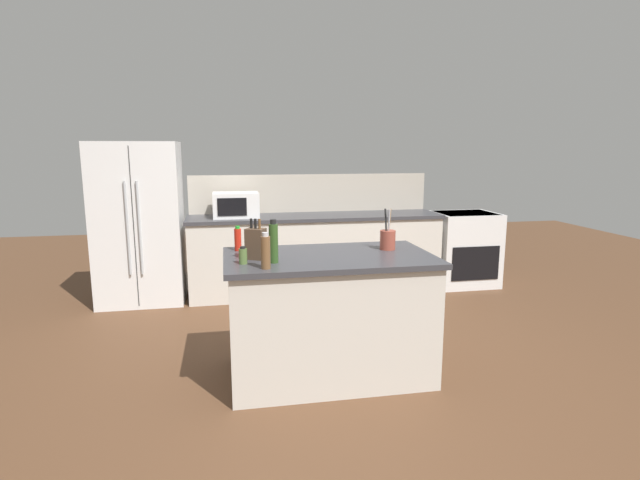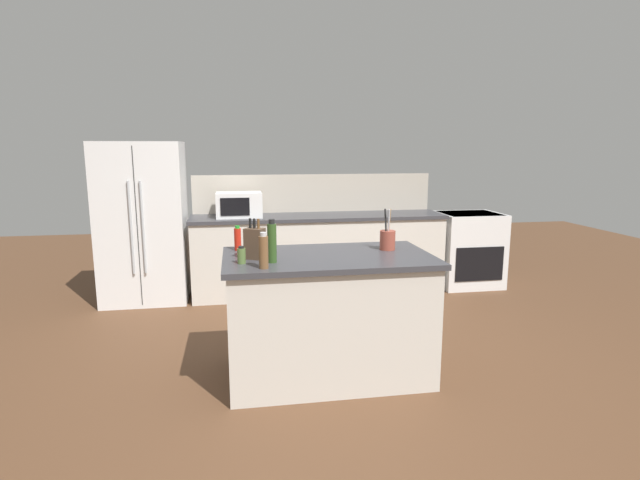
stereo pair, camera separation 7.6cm
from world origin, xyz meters
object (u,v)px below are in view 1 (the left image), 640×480
Objects in this scene: utensil_crock at (388,239)px; microwave at (236,205)px; range_oven at (464,248)px; olive_oil_bottle at (274,242)px; knife_block at (256,243)px; hot_sauce_bottle at (238,239)px; spice_jar_oregano at (243,256)px; pepper_grinder at (266,252)px; refrigerator at (139,223)px.

microwave is at bearing 118.22° from utensil_crock.
range_oven is 3.59m from olive_oil_bottle.
knife_block is at bearing 128.60° from olive_oil_bottle.
olive_oil_bottle reaches higher than hot_sauce_bottle.
utensil_crock is at bearing 37.25° from knife_block.
utensil_crock reaches higher than spice_jar_oregano.
microwave reaches higher than spice_jar_oregano.
spice_jar_oregano is (-0.10, -0.14, -0.06)m from knife_block.
pepper_grinder is 0.18m from olive_oil_bottle.
hot_sauce_bottle is at bearing -62.05° from refrigerator.
olive_oil_bottle is at bearing -85.23° from microwave.
spice_jar_oregano is (-0.21, 0.00, -0.09)m from olive_oil_bottle.
knife_block reaches higher than pepper_grinder.
hot_sauce_bottle reaches higher than spice_jar_oregano.
pepper_grinder is at bearing -49.36° from spice_jar_oregano.
utensil_crock is at bearing 17.29° from olive_oil_bottle.
knife_block is 0.96× the size of olive_oil_bottle.
range_oven is 4.81× the size of hot_sauce_bottle.
refrigerator is at bearing 117.95° from hot_sauce_bottle.
pepper_grinder is at bearing -87.08° from microwave.
range_oven is (3.90, -0.05, -0.43)m from refrigerator.
microwave is at bearing 180.00° from range_oven.
olive_oil_bottle is (-0.92, -0.29, 0.06)m from utensil_crock.
utensil_crock is (1.03, 0.14, -0.03)m from knife_block.
hot_sauce_bottle is 0.65m from pepper_grinder.
utensil_crock is 2.64× the size of spice_jar_oregano.
hot_sauce_bottle is at bearing -91.02° from microwave.
pepper_grinder is at bearing -136.91° from range_oven.
refrigerator is 2.21m from hot_sauce_bottle.
spice_jar_oregano is (1.06, -2.41, 0.10)m from refrigerator.
olive_oil_bottle reaches higher than pepper_grinder.
utensil_crock is 0.96m from olive_oil_bottle.
refrigerator is 1.94× the size of range_oven.
range_oven is 2.87× the size of utensil_crock.
refrigerator is 9.35× the size of hot_sauce_bottle.
microwave is 2.13× the size of pepper_grinder.
olive_oil_bottle is at bearing -22.13° from knife_block.
hot_sauce_bottle is at bearing 171.14° from utensil_crock.
microwave is 2.37m from olive_oil_bottle.
refrigerator is 6.16× the size of knife_block.
pepper_grinder is 1.99× the size of spice_jar_oregano.
olive_oil_bottle is at bearing -0.62° from spice_jar_oregano.
hot_sauce_bottle is 0.46m from spice_jar_oregano.
pepper_grinder is at bearing -155.54° from utensil_crock.
knife_block is at bearing 55.01° from spice_jar_oregano.
spice_jar_oregano is (-0.01, -2.36, -0.08)m from microwave.
microwave is at bearing 88.98° from hot_sauce_bottle.
olive_oil_bottle is at bearing -138.08° from range_oven.
olive_oil_bottle is (0.11, -0.14, 0.03)m from knife_block.
pepper_grinder is (1.20, -2.58, 0.16)m from refrigerator.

